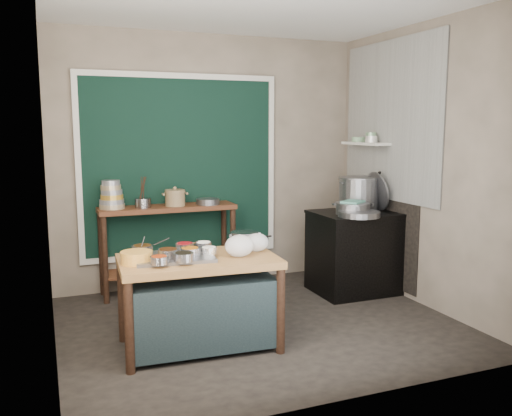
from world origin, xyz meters
name	(u,v)px	position (x,y,z in m)	size (l,w,h in m)	color
floor	(260,325)	(0.00, 0.00, -0.01)	(3.50, 3.00, 0.02)	#2C2721
back_wall	(210,161)	(0.00, 1.51, 1.40)	(3.50, 0.02, 2.80)	gray
left_wall	(45,178)	(-1.76, 0.00, 1.40)	(0.02, 3.00, 2.80)	gray
right_wall	(424,166)	(1.76, 0.00, 1.40)	(0.02, 3.00, 2.80)	gray
ceiling	(260,3)	(0.00, 0.00, 2.81)	(3.50, 3.00, 0.02)	gray
curtain_panel	(181,167)	(-0.35, 1.47, 1.35)	(2.10, 0.02, 1.90)	black
curtain_frame	(181,167)	(-0.35, 1.46, 1.35)	(2.22, 0.03, 2.02)	beige
tile_panel	(390,121)	(1.74, 0.55, 1.85)	(0.02, 1.70, 1.70)	#B2B2AA
soot_patch	(382,224)	(1.74, 0.65, 0.70)	(0.01, 1.30, 1.30)	black
wall_shelf	(366,144)	(1.63, 0.85, 1.60)	(0.22, 0.70, 0.03)	beige
prep_table	(199,303)	(-0.65, -0.30, 0.38)	(1.25, 0.72, 0.75)	olive
back_counter	(168,249)	(-0.55, 1.28, 0.47)	(1.45, 0.40, 0.95)	#542D18
stove_block	(356,253)	(1.35, 0.55, 0.42)	(0.90, 0.68, 0.85)	black
stove_top	(357,213)	(1.35, 0.55, 0.86)	(0.92, 0.69, 0.03)	black
condiment_tray	(174,257)	(-0.84, -0.27, 0.76)	(0.61, 0.44, 0.03)	gray
condiment_bowls	(177,252)	(-0.82, -0.28, 0.81)	(0.65, 0.52, 0.07)	gray
yellow_basin	(137,257)	(-1.14, -0.31, 0.80)	(0.24, 0.24, 0.09)	#EDB448
saucepan	(244,239)	(-0.17, -0.06, 0.82)	(0.24, 0.24, 0.13)	gray
plastic_bag_a	(239,246)	(-0.33, -0.39, 0.84)	(0.24, 0.20, 0.18)	white
plastic_bag_b	(257,242)	(-0.13, -0.27, 0.83)	(0.20, 0.17, 0.15)	white
bowl_stack	(112,196)	(-1.13, 1.29, 1.08)	(0.26, 0.26, 0.29)	tan
utensil_cup	(143,203)	(-0.82, 1.24, 1.00)	(0.17, 0.17, 0.10)	gray
ceramic_crock	(175,199)	(-0.47, 1.24, 1.03)	(0.23, 0.23, 0.15)	olive
wide_bowl	(208,202)	(-0.12, 1.22, 0.98)	(0.25, 0.25, 0.06)	gray
stock_pot	(358,193)	(1.46, 0.70, 1.06)	(0.46, 0.46, 0.36)	gray
pot_lid	(377,191)	(1.62, 0.58, 1.09)	(0.43, 0.43, 0.02)	gray
steamer	(353,208)	(1.22, 0.43, 0.94)	(0.38, 0.38, 0.12)	gray
green_cloth	(353,202)	(1.22, 0.43, 1.01)	(0.24, 0.18, 0.02)	#5DA793
shallow_pan	(359,214)	(1.20, 0.28, 0.91)	(0.43, 0.43, 0.06)	gray
shelf_bowl_stack	(371,138)	(1.63, 0.74, 1.67)	(0.14, 0.14, 0.11)	silver
shelf_bowl_green	(358,139)	(1.63, 1.00, 1.64)	(0.15, 0.15, 0.05)	gray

